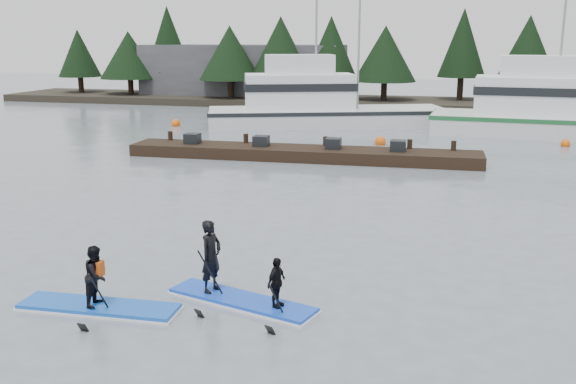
% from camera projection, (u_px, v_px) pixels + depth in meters
% --- Properties ---
extents(ground, '(160.00, 160.00, 0.00)m').
position_uv_depth(ground, '(219.00, 303.00, 13.97)').
color(ground, slate).
rests_on(ground, ground).
extents(far_shore, '(70.00, 8.00, 0.60)m').
position_uv_depth(far_shore, '(396.00, 103.00, 53.42)').
color(far_shore, '#2D281E').
rests_on(far_shore, ground).
extents(treeline, '(60.00, 4.00, 8.00)m').
position_uv_depth(treeline, '(396.00, 107.00, 53.50)').
color(treeline, black).
rests_on(treeline, ground).
extents(waterfront_building, '(18.00, 6.00, 5.00)m').
position_uv_depth(waterfront_building, '(244.00, 73.00, 58.20)').
color(waterfront_building, '#4C4C51').
rests_on(waterfront_building, ground).
extents(fishing_boat_large, '(15.93, 9.30, 8.95)m').
position_uv_depth(fishing_boat_large, '(320.00, 115.00, 42.02)').
color(fishing_boat_large, silver).
rests_on(fishing_boat_large, ground).
extents(fishing_boat_medium, '(15.67, 5.37, 9.05)m').
position_uv_depth(fishing_boat_medium, '(560.00, 125.00, 37.49)').
color(fishing_boat_medium, silver).
rests_on(fishing_boat_medium, ground).
extents(floating_dock, '(16.77, 2.75, 0.56)m').
position_uv_depth(floating_dock, '(302.00, 153.00, 30.47)').
color(floating_dock, black).
rests_on(floating_dock, ground).
extents(buoy_a, '(0.59, 0.59, 0.59)m').
position_uv_depth(buoy_a, '(176.00, 126.00, 41.90)').
color(buoy_a, '#E1580B').
rests_on(buoy_a, ground).
extents(buoy_c, '(0.50, 0.50, 0.50)m').
position_uv_depth(buoy_c, '(565.00, 146.00, 34.11)').
color(buoy_c, '#E1580B').
rests_on(buoy_c, ground).
extents(buoy_b, '(0.60, 0.60, 0.60)m').
position_uv_depth(buoy_b, '(380.00, 145.00, 34.61)').
color(buoy_b, '#E1580B').
rests_on(buoy_b, ground).
extents(paddleboard_solo, '(3.46, 1.15, 1.86)m').
position_uv_depth(paddleboard_solo, '(98.00, 290.00, 13.54)').
color(paddleboard_solo, blue).
rests_on(paddleboard_solo, ground).
extents(paddleboard_duo, '(3.52, 1.79, 2.28)m').
position_uv_depth(paddleboard_duo, '(235.00, 278.00, 13.93)').
color(paddleboard_duo, blue).
rests_on(paddleboard_duo, ground).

